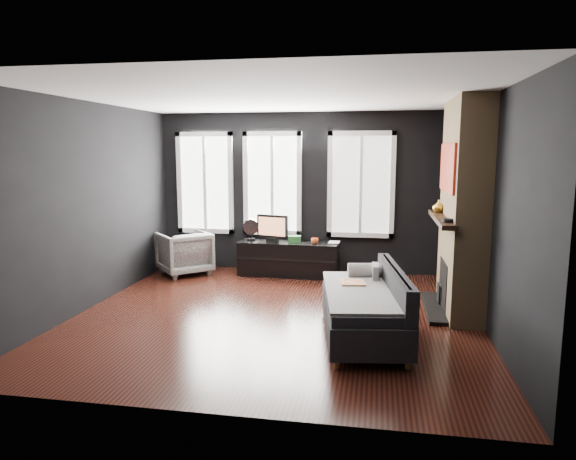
% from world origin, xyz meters
% --- Properties ---
extents(floor, '(5.00, 5.00, 0.00)m').
position_xyz_m(floor, '(0.00, 0.00, 0.00)').
color(floor, black).
rests_on(floor, ground).
extents(ceiling, '(5.00, 5.00, 0.00)m').
position_xyz_m(ceiling, '(0.00, 0.00, 2.70)').
color(ceiling, white).
rests_on(ceiling, ground).
extents(wall_back, '(5.00, 0.02, 2.70)m').
position_xyz_m(wall_back, '(0.00, 2.50, 1.35)').
color(wall_back, black).
rests_on(wall_back, ground).
extents(wall_left, '(0.02, 5.00, 2.70)m').
position_xyz_m(wall_left, '(-2.50, 0.00, 1.35)').
color(wall_left, black).
rests_on(wall_left, ground).
extents(wall_right, '(0.02, 5.00, 2.70)m').
position_xyz_m(wall_right, '(2.50, 0.00, 1.35)').
color(wall_right, black).
rests_on(wall_right, ground).
extents(windows, '(4.00, 0.16, 1.76)m').
position_xyz_m(windows, '(-0.45, 2.46, 2.38)').
color(windows, white).
rests_on(windows, wall_back).
extents(fireplace, '(0.70, 1.62, 2.70)m').
position_xyz_m(fireplace, '(2.30, 0.60, 1.35)').
color(fireplace, '#93724C').
rests_on(fireplace, floor).
extents(sofa, '(1.17, 1.95, 0.79)m').
position_xyz_m(sofa, '(1.10, -0.60, 0.39)').
color(sofa, '#28282A').
rests_on(sofa, floor).
extents(stripe_pillow, '(0.08, 0.30, 0.30)m').
position_xyz_m(stripe_pillow, '(1.22, -0.05, 0.57)').
color(stripe_pillow, gray).
rests_on(stripe_pillow, sofa).
extents(armchair, '(1.05, 1.05, 0.79)m').
position_xyz_m(armchair, '(-1.95, 1.90, 0.40)').
color(armchair, silver).
rests_on(armchair, floor).
extents(media_console, '(1.67, 0.58, 0.57)m').
position_xyz_m(media_console, '(-0.20, 2.10, 0.28)').
color(media_console, black).
rests_on(media_console, floor).
extents(monitor, '(0.58, 0.27, 0.51)m').
position_xyz_m(monitor, '(-0.48, 2.10, 0.82)').
color(monitor, black).
rests_on(monitor, media_console).
extents(desk_fan, '(0.27, 0.27, 0.37)m').
position_xyz_m(desk_fan, '(-0.85, 2.13, 0.75)').
color(desk_fan, gray).
rests_on(desk_fan, media_console).
extents(mug, '(0.13, 0.10, 0.12)m').
position_xyz_m(mug, '(0.24, 2.00, 0.63)').
color(mug, '#D65C26').
rests_on(mug, media_console).
extents(book, '(0.18, 0.02, 0.24)m').
position_xyz_m(book, '(0.46, 2.14, 0.69)').
color(book, tan).
rests_on(book, media_console).
extents(storage_box, '(0.22, 0.15, 0.11)m').
position_xyz_m(storage_box, '(-0.10, 2.06, 0.62)').
color(storage_box, '#2C6730').
rests_on(storage_box, media_console).
extents(mantel_vase, '(0.22, 0.22, 0.16)m').
position_xyz_m(mantel_vase, '(2.05, 1.05, 1.31)').
color(mantel_vase, gold).
rests_on(mantel_vase, fireplace).
extents(mantel_clock, '(0.17, 0.17, 0.04)m').
position_xyz_m(mantel_clock, '(2.05, 0.05, 1.25)').
color(mantel_clock, black).
rests_on(mantel_clock, fireplace).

